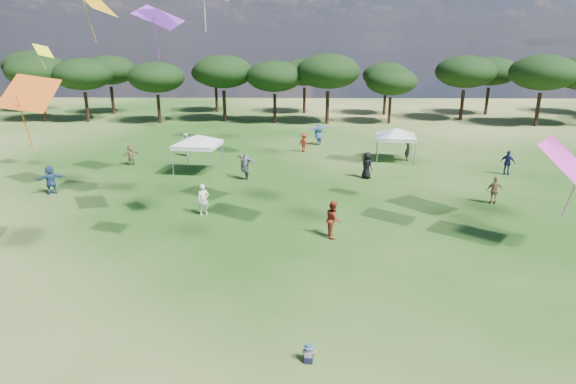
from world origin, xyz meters
TOP-DOWN VIEW (x-y plane):
  - tree_line at (2.39, 47.41)m, footprint 108.78×17.63m
  - tent_left at (-6.84, 22.66)m, footprint 5.67×5.67m
  - tent_right at (7.39, 26.71)m, footprint 5.75×5.75m
  - toddler at (0.29, 2.27)m, footprint 0.40×0.43m
  - festival_crowd at (-1.74, 23.87)m, footprint 30.34×22.33m

SIDE VIEW (x-z plane):
  - toddler at x=0.29m, z-range -0.03..0.54m
  - festival_crowd at x=-1.74m, z-range -0.08..1.85m
  - tent_right at x=7.39m, z-range 0.99..3.82m
  - tent_left at x=-6.84m, z-range 1.09..4.12m
  - tree_line at x=2.39m, z-range 1.54..9.31m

